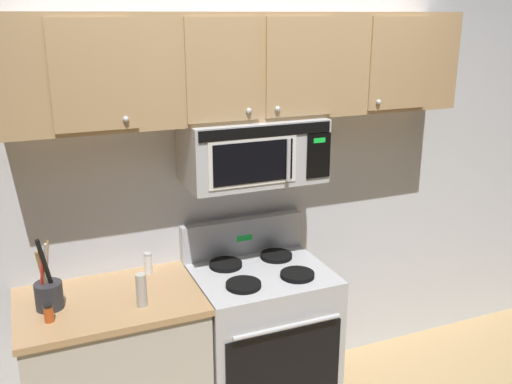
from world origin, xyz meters
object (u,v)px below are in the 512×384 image
Objects in this scene: salt_shaker at (148,263)px; pepper_mill at (141,290)px; spice_jar at (49,313)px; over_range_microwave at (252,150)px; utensil_crock_charcoal at (48,292)px; stove_range at (260,338)px.

pepper_mill reaches higher than salt_shaker.
pepper_mill reaches higher than spice_jar.
utensil_crock_charcoal is (-1.13, -0.10, -0.59)m from over_range_microwave.
salt_shaker is (-0.59, 0.10, -0.62)m from over_range_microwave.
salt_shaker is at bearing 72.76° from pepper_mill.
pepper_mill is (-0.70, -0.14, 0.52)m from stove_range.
over_range_microwave is at bearing 20.08° from pepper_mill.
salt_shaker reaches higher than spice_jar.
salt_shaker is 0.70× the size of pepper_mill.
stove_range is 9.26× the size of salt_shaker.
stove_range is 6.53× the size of pepper_mill.
over_range_microwave is at bearing 11.90° from spice_jar.
stove_range is 1.24m from spice_jar.
over_range_microwave reaches higher than utensil_crock_charcoal.
utensil_crock_charcoal is at bearing 160.31° from pepper_mill.
utensil_crock_charcoal is 0.45m from pepper_mill.
over_range_microwave is at bearing 5.25° from utensil_crock_charcoal.
salt_shaker is 1.31× the size of spice_jar.
stove_range is 1.11m from over_range_microwave.
utensil_crock_charcoal reaches higher than salt_shaker.
spice_jar is (-1.14, -0.24, -0.63)m from over_range_microwave.
salt_shaker is at bearing 170.12° from over_range_microwave.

